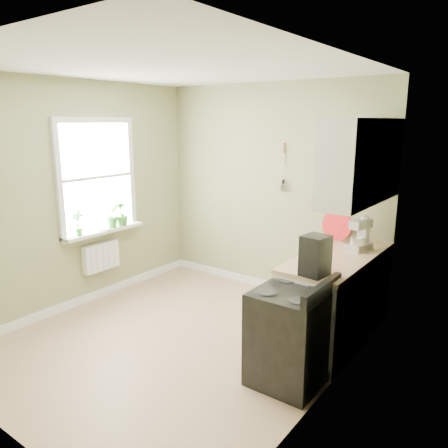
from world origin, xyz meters
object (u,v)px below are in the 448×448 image
Objects in this scene: stand_mixer at (360,236)px; coffee_maker at (315,257)px; kettle at (344,228)px; stove at (292,335)px.

coffee_maker is (-0.04, -1.01, 0.02)m from stand_mixer.
coffee_maker is at bearing -78.23° from kettle.
kettle is (-0.23, 1.67, 0.59)m from stove.
coffee_maker reaches higher than kettle.
stand_mixer is 0.99× the size of coffee_maker.
coffee_maker reaches higher than stove.
stand_mixer is at bearing -50.85° from kettle.
coffee_maker is (0.30, -1.42, 0.06)m from kettle.
kettle is 1.45m from coffee_maker.
stand_mixer is (0.11, 1.26, 0.64)m from stove.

